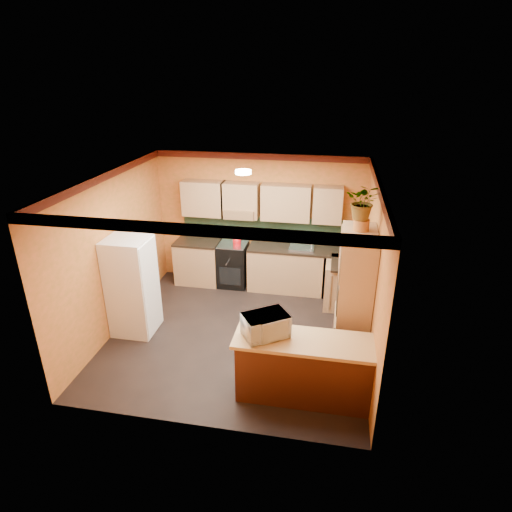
{
  "coord_description": "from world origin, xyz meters",
  "views": [
    {
      "loc": [
        1.44,
        -6.02,
        4.15
      ],
      "look_at": [
        0.23,
        0.45,
        1.28
      ],
      "focal_mm": 30.0,
      "sensor_mm": 36.0,
      "label": 1
    }
  ],
  "objects_px": {
    "pantry": "(354,298)",
    "breakfast_bar": "(305,370)",
    "microwave": "(266,325)",
    "stove": "(233,264)",
    "fridge": "(132,286)",
    "base_cabinets_back": "(263,267)"
  },
  "relations": [
    {
      "from": "stove",
      "to": "microwave",
      "type": "relative_size",
      "value": 1.59
    },
    {
      "from": "stove",
      "to": "microwave",
      "type": "distance_m",
      "value": 3.4
    },
    {
      "from": "stove",
      "to": "fridge",
      "type": "xyz_separation_m",
      "value": [
        -1.25,
        -1.98,
        0.39
      ]
    },
    {
      "from": "pantry",
      "to": "breakfast_bar",
      "type": "relative_size",
      "value": 1.17
    },
    {
      "from": "stove",
      "to": "pantry",
      "type": "bearing_deg",
      "value": -41.7
    },
    {
      "from": "microwave",
      "to": "stove",
      "type": "bearing_deg",
      "value": 76.52
    },
    {
      "from": "pantry",
      "to": "microwave",
      "type": "relative_size",
      "value": 3.68
    },
    {
      "from": "stove",
      "to": "fridge",
      "type": "height_order",
      "value": "fridge"
    },
    {
      "from": "base_cabinets_back",
      "to": "fridge",
      "type": "bearing_deg",
      "value": -133.48
    },
    {
      "from": "pantry",
      "to": "microwave",
      "type": "bearing_deg",
      "value": -138.37
    },
    {
      "from": "stove",
      "to": "microwave",
      "type": "bearing_deg",
      "value": -69.17
    },
    {
      "from": "stove",
      "to": "fridge",
      "type": "relative_size",
      "value": 0.54
    },
    {
      "from": "pantry",
      "to": "breakfast_bar",
      "type": "bearing_deg",
      "value": -121.06
    },
    {
      "from": "microwave",
      "to": "base_cabinets_back",
      "type": "bearing_deg",
      "value": 65.91
    },
    {
      "from": "fridge",
      "to": "microwave",
      "type": "xyz_separation_m",
      "value": [
        2.44,
        -1.14,
        0.24
      ]
    },
    {
      "from": "pantry",
      "to": "breakfast_bar",
      "type": "height_order",
      "value": "pantry"
    },
    {
      "from": "fridge",
      "to": "microwave",
      "type": "bearing_deg",
      "value": -25.09
    },
    {
      "from": "base_cabinets_back",
      "to": "microwave",
      "type": "relative_size",
      "value": 6.39
    },
    {
      "from": "fridge",
      "to": "stove",
      "type": "bearing_deg",
      "value": 57.69
    },
    {
      "from": "stove",
      "to": "breakfast_bar",
      "type": "distance_m",
      "value": 3.57
    },
    {
      "from": "pantry",
      "to": "microwave",
      "type": "distance_m",
      "value": 1.55
    },
    {
      "from": "pantry",
      "to": "stove",
      "type": "bearing_deg",
      "value": 138.3
    }
  ]
}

